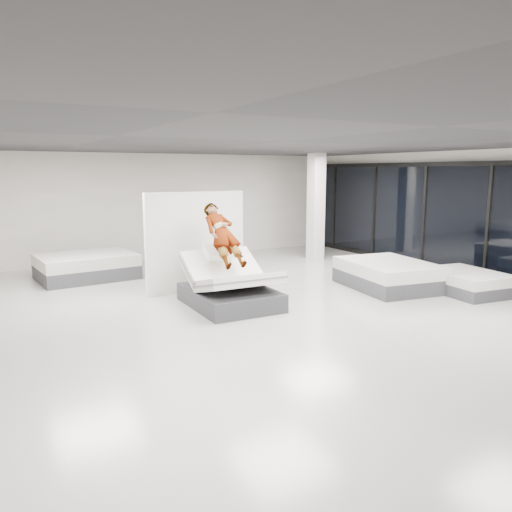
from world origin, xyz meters
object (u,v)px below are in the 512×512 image
remote (240,255)px  divider_panel (196,241)px  column (316,207)px  flat_bed_left_far (87,266)px  hero_bed (230,287)px  flat_bed_right_near (466,282)px  person (223,243)px  flat_bed_right_far (388,275)px

remote → divider_panel: (-0.24, 1.69, 0.09)m
divider_panel → column: column is taller
flat_bed_left_far → column: column is taller
divider_panel → hero_bed: bearing=-95.0°
flat_bed_right_near → column: bearing=94.5°
hero_bed → divider_panel: size_ratio=0.84×
hero_bed → flat_bed_left_far: 4.54m
hero_bed → remote: 0.68m
divider_panel → flat_bed_right_near: (5.09, -3.22, -0.87)m
remote → flat_bed_left_far: remote is taller
column → flat_bed_right_near: bearing=-85.5°
person → flat_bed_right_far: 4.06m
hero_bed → person: person is taller
remote → divider_panel: size_ratio=0.06×
divider_panel → column: size_ratio=0.76×
person → divider_panel: bearing=92.3°
flat_bed_left_far → column: 6.81m
divider_panel → column: bearing=16.5°
person → remote: (0.21, -0.35, -0.21)m
flat_bed_left_far → person: bearing=-62.0°
hero_bed → flat_bed_right_far: size_ratio=0.84×
remote → column: column is taller
divider_panel → flat_bed_right_near: divider_panel is taller
flat_bed_right_near → person: bearing=159.6°
column → remote: bearing=-140.9°
person → flat_bed_left_far: (-2.01, 3.77, -0.92)m
flat_bed_right_far → column: column is taller
hero_bed → flat_bed_right_near: (5.07, -1.57, -0.14)m
column → flat_bed_right_far: bearing=-101.1°
person → flat_bed_right_far: size_ratio=0.70×
flat_bed_right_far → flat_bed_left_far: (-5.90, 4.44, 0.00)m
flat_bed_right_near → column: size_ratio=0.59×
column → divider_panel: bearing=-157.7°
flat_bed_right_far → column: size_ratio=0.77×
divider_panel → flat_bed_right_far: (3.92, -2.01, -0.80)m
divider_panel → flat_bed_right_near: 6.09m
hero_bed → flat_bed_right_near: size_ratio=1.10×
person → divider_panel: (-0.03, 1.34, -0.12)m
remote → person: bearing=122.2°
flat_bed_right_near → flat_bed_left_far: (-7.07, 5.65, 0.07)m
divider_panel → person: bearing=-94.5°
remote → flat_bed_right_far: bearing=-3.8°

